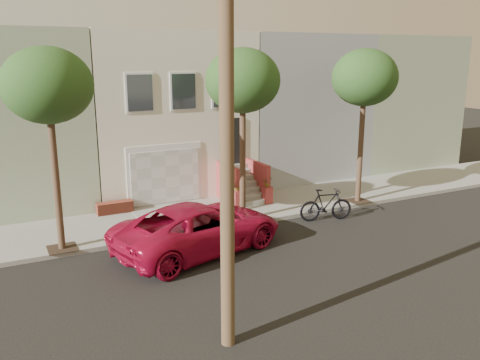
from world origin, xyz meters
name	(u,v)px	position (x,y,z in m)	size (l,w,h in m)	color
ground	(272,265)	(0.00, 0.00, 0.00)	(90.00, 90.00, 0.00)	black
sidewalk	(203,214)	(0.00, 5.35, 0.07)	(40.00, 3.70, 0.15)	gray
house_row	(154,110)	(0.00, 11.19, 3.64)	(33.10, 11.70, 7.00)	beige
tree_left	(48,87)	(-5.50, 3.90, 5.26)	(2.70, 2.57, 6.30)	#2D2116
tree_mid	(243,82)	(1.00, 3.90, 5.26)	(2.70, 2.57, 6.30)	#2D2116
tree_right	(365,79)	(6.50, 3.90, 5.26)	(2.70, 2.57, 6.30)	#2D2116
pickup_truck	(199,228)	(-1.50, 2.07, 0.79)	(2.63, 5.71, 1.59)	#A70C2E
motorcycle	(326,205)	(3.99, 2.76, 0.63)	(0.59, 2.08, 1.25)	black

